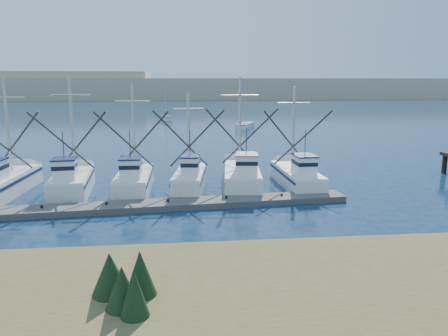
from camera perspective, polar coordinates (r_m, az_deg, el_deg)
The scene contains 7 objects.
ground at distance 24.66m, azimuth 8.60°, elevation -8.65°, with size 500.00×500.00×0.00m, color #0C1D38.
shore_bank at distance 14.62m, azimuth -13.62°, elevation -20.07°, with size 40.00×10.00×1.60m, color #4C422D.
floating_dock at distance 29.66m, azimuth -13.14°, elevation -4.98°, with size 30.85×2.06×0.41m, color #58544E.
dune_ridge at distance 232.50m, azimuth -4.74°, elevation 10.32°, with size 360.00×60.00×10.00m, color tan.
trawler_fleet at distance 34.22m, azimuth -11.99°, elevation -1.52°, with size 30.23×8.57×8.84m.
sailboat_near at distance 79.43m, azimuth 2.82°, elevation 5.51°, with size 4.45×6.80×8.10m.
sailboat_far at distance 96.97m, azimuth -7.61°, elevation 6.47°, with size 3.09×4.95×8.10m.
Camera 1 is at (-6.09, -22.40, 8.31)m, focal length 35.00 mm.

